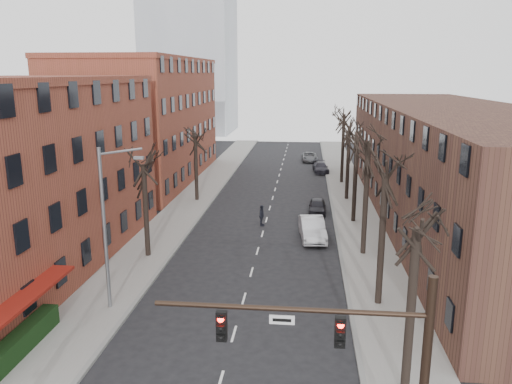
# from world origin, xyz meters

# --- Properties ---
(sidewalk_left) EXTENTS (4.00, 90.00, 0.15)m
(sidewalk_left) POSITION_xyz_m (-8.00, 35.00, 0.07)
(sidewalk_left) COLOR gray
(sidewalk_left) RESTS_ON ground
(sidewalk_right) EXTENTS (4.00, 90.00, 0.15)m
(sidewalk_right) POSITION_xyz_m (8.00, 35.00, 0.07)
(sidewalk_right) COLOR gray
(sidewalk_right) RESTS_ON ground
(building_left_near) EXTENTS (12.00, 26.00, 12.00)m
(building_left_near) POSITION_xyz_m (-16.00, 15.00, 6.00)
(building_left_near) COLOR brown
(building_left_near) RESTS_ON ground
(building_left_far) EXTENTS (12.00, 28.00, 14.00)m
(building_left_far) POSITION_xyz_m (-16.00, 44.00, 7.00)
(building_left_far) COLOR brown
(building_left_far) RESTS_ON ground
(building_right) EXTENTS (12.00, 50.00, 10.00)m
(building_right) POSITION_xyz_m (16.00, 30.00, 5.00)
(building_right) COLOR #4D2F24
(building_right) RESTS_ON ground
(awning_left) EXTENTS (1.20, 7.00, 0.15)m
(awning_left) POSITION_xyz_m (-9.40, 6.00, 0.00)
(awning_left) COLOR maroon
(awning_left) RESTS_ON ground
(hedge) EXTENTS (0.80, 6.00, 1.00)m
(hedge) POSITION_xyz_m (-9.50, 5.00, 0.65)
(hedge) COLOR black
(hedge) RESTS_ON sidewalk_left
(tree_right_b) EXTENTS (5.20, 5.20, 10.80)m
(tree_right_b) POSITION_xyz_m (7.60, 12.00, 0.00)
(tree_right_b) COLOR black
(tree_right_b) RESTS_ON ground
(tree_right_c) EXTENTS (5.20, 5.20, 11.60)m
(tree_right_c) POSITION_xyz_m (7.60, 20.00, 0.00)
(tree_right_c) COLOR black
(tree_right_c) RESTS_ON ground
(tree_right_d) EXTENTS (5.20, 5.20, 10.00)m
(tree_right_d) POSITION_xyz_m (7.60, 28.00, 0.00)
(tree_right_d) COLOR black
(tree_right_d) RESTS_ON ground
(tree_right_e) EXTENTS (5.20, 5.20, 10.80)m
(tree_right_e) POSITION_xyz_m (7.60, 36.00, 0.00)
(tree_right_e) COLOR black
(tree_right_e) RESTS_ON ground
(tree_right_f) EXTENTS (5.20, 5.20, 11.60)m
(tree_right_f) POSITION_xyz_m (7.60, 44.00, 0.00)
(tree_right_f) COLOR black
(tree_right_f) RESTS_ON ground
(tree_left_a) EXTENTS (5.20, 5.20, 9.50)m
(tree_left_a) POSITION_xyz_m (-7.60, 18.00, 0.00)
(tree_left_a) COLOR black
(tree_left_a) RESTS_ON ground
(tree_left_b) EXTENTS (5.20, 5.20, 9.50)m
(tree_left_b) POSITION_xyz_m (-7.60, 34.00, 0.00)
(tree_left_b) COLOR black
(tree_left_b) RESTS_ON ground
(signal_mast_arm) EXTENTS (8.14, 0.30, 7.20)m
(signal_mast_arm) POSITION_xyz_m (5.45, -1.00, 4.40)
(signal_mast_arm) COLOR black
(signal_mast_arm) RESTS_ON ground
(streetlight) EXTENTS (2.45, 0.22, 9.03)m
(streetlight) POSITION_xyz_m (-7.03, 10.00, 5.01)
(streetlight) COLOR slate
(streetlight) RESTS_ON ground
(silver_sedan) EXTENTS (2.31, 5.30, 1.70)m
(silver_sedan) POSITION_xyz_m (4.00, 23.17, 0.85)
(silver_sedan) COLOR #B1B2B8
(silver_sedan) RESTS_ON ground
(parked_car_near) EXTENTS (1.67, 3.95, 1.33)m
(parked_car_near) POSITION_xyz_m (4.52, 30.68, 0.67)
(parked_car_near) COLOR black
(parked_car_near) RESTS_ON ground
(parked_car_mid) EXTENTS (2.25, 4.67, 1.31)m
(parked_car_mid) POSITION_xyz_m (5.30, 50.40, 0.66)
(parked_car_mid) COLOR #23222A
(parked_car_mid) RESTS_ON ground
(parked_car_far) EXTENTS (2.39, 4.81, 1.31)m
(parked_car_far) POSITION_xyz_m (3.87, 58.72, 0.66)
(parked_car_far) COLOR #53555A
(parked_car_far) RESTS_ON ground
(pedestrian_crossing) EXTENTS (0.55, 1.10, 1.81)m
(pedestrian_crossing) POSITION_xyz_m (-0.27, 26.23, 0.90)
(pedestrian_crossing) COLOR black
(pedestrian_crossing) RESTS_ON ground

